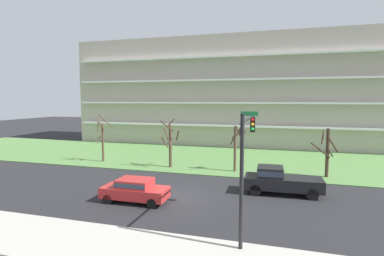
{
  "coord_description": "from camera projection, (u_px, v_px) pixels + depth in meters",
  "views": [
    {
      "loc": [
        6.57,
        -19.56,
        6.78
      ],
      "look_at": [
        -0.84,
        6.0,
        4.25
      ],
      "focal_mm": 28.16,
      "sensor_mm": 36.0,
      "label": 1
    }
  ],
  "objects": [
    {
      "name": "sedan_red_center_left",
      "position": [
        135.0,
        189.0,
        19.85
      ],
      "size": [
        4.42,
        1.85,
        1.57
      ],
      "rotation": [
        0.0,
        0.0,
        0.01
      ],
      "color": "#B22828",
      "rests_on": "ground"
    },
    {
      "name": "apartment_building",
      "position": [
        235.0,
        92.0,
        46.4
      ],
      "size": [
        48.2,
        11.31,
        15.78
      ],
      "color": "#B2A899",
      "rests_on": "ground"
    },
    {
      "name": "grass_lawn_strip",
      "position": [
        218.0,
        158.0,
        34.55
      ],
      "size": [
        80.0,
        16.0,
        0.08
      ],
      "primitive_type": "cube",
      "color": "#547F42",
      "rests_on": "ground"
    },
    {
      "name": "ground",
      "position": [
        180.0,
        196.0,
        21.16
      ],
      "size": [
        160.0,
        160.0,
        0.0
      ],
      "primitive_type": "plane",
      "color": "#232326"
    },
    {
      "name": "traffic_signal_mast",
      "position": [
        247.0,
        150.0,
        14.9
      ],
      "size": [
        0.9,
        5.66,
        6.18
      ],
      "color": "black",
      "rests_on": "ground"
    },
    {
      "name": "tree_right",
      "position": [
        327.0,
        152.0,
        25.84
      ],
      "size": [
        2.26,
        1.99,
        4.3
      ],
      "color": "#423023",
      "rests_on": "ground"
    },
    {
      "name": "tree_far_left",
      "position": [
        103.0,
        139.0,
        32.41
      ],
      "size": [
        1.78,
        1.5,
        5.19
      ],
      "color": "#4C3828",
      "rests_on": "ground"
    },
    {
      "name": "tree_center",
      "position": [
        236.0,
        144.0,
        27.96
      ],
      "size": [
        1.56,
        1.8,
        5.13
      ],
      "color": "brown",
      "rests_on": "ground"
    },
    {
      "name": "tree_left",
      "position": [
        170.0,
        143.0,
        29.64
      ],
      "size": [
        2.01,
        2.0,
        4.91
      ],
      "color": "#4C3828",
      "rests_on": "ground"
    },
    {
      "name": "pickup_black_near_left",
      "position": [
        279.0,
        180.0,
        21.59
      ],
      "size": [
        5.46,
        2.18,
        1.95
      ],
      "rotation": [
        0.0,
        0.0,
        3.18
      ],
      "color": "black",
      "rests_on": "ground"
    },
    {
      "name": "sidewalk_curb_near",
      "position": [
        123.0,
        249.0,
        13.51
      ],
      "size": [
        80.0,
        4.0,
        0.15
      ],
      "primitive_type": "cube",
      "color": "#ADA89E",
      "rests_on": "ground"
    }
  ]
}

